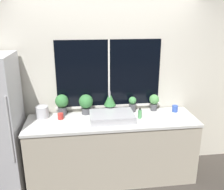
# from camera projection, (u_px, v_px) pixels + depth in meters

# --- Properties ---
(wall_back) EXTENTS (8.00, 0.09, 2.70)m
(wall_back) POSITION_uv_depth(u_px,v_px,m) (109.00, 81.00, 3.62)
(wall_back) COLOR beige
(wall_back) RESTS_ON ground_plane
(wall_right) EXTENTS (0.06, 7.00, 2.70)m
(wall_right) POSITION_uv_depth(u_px,v_px,m) (218.00, 66.00, 4.63)
(wall_right) COLOR beige
(wall_right) RESTS_ON ground_plane
(counter) EXTENTS (2.31, 0.67, 0.91)m
(counter) POSITION_uv_depth(u_px,v_px,m) (112.00, 149.00, 3.53)
(counter) COLOR #B2A893
(counter) RESTS_ON ground_plane
(sink) EXTENTS (0.59, 0.46, 0.33)m
(sink) POSITION_uv_depth(u_px,v_px,m) (112.00, 116.00, 3.37)
(sink) COLOR #ADADB2
(sink) RESTS_ON counter
(potted_plant_far_left) EXTENTS (0.18, 0.18, 0.30)m
(potted_plant_far_left) POSITION_uv_depth(u_px,v_px,m) (62.00, 103.00, 3.48)
(potted_plant_far_left) COLOR #4C4C51
(potted_plant_far_left) RESTS_ON counter
(potted_plant_left) EXTENTS (0.20, 0.20, 0.29)m
(potted_plant_left) POSITION_uv_depth(u_px,v_px,m) (86.00, 103.00, 3.53)
(potted_plant_left) COLOR #4C4C51
(potted_plant_left) RESTS_ON counter
(potted_plant_center) EXTENTS (0.17, 0.17, 0.30)m
(potted_plant_center) POSITION_uv_depth(u_px,v_px,m) (110.00, 101.00, 3.57)
(potted_plant_center) COLOR #4C4C51
(potted_plant_center) RESTS_ON counter
(potted_plant_right) EXTENTS (0.11, 0.11, 0.23)m
(potted_plant_right) POSITION_uv_depth(u_px,v_px,m) (132.00, 104.00, 3.63)
(potted_plant_right) COLOR #4C4C51
(potted_plant_right) RESTS_ON counter
(potted_plant_far_right) EXTENTS (0.14, 0.14, 0.25)m
(potted_plant_far_right) POSITION_uv_depth(u_px,v_px,m) (154.00, 101.00, 3.66)
(potted_plant_far_right) COLOR #4C4C51
(potted_plant_far_right) RESTS_ON counter
(soap_bottle) EXTENTS (0.05, 0.05, 0.15)m
(soap_bottle) POSITION_uv_depth(u_px,v_px,m) (140.00, 114.00, 3.41)
(soap_bottle) COLOR #519E5B
(soap_bottle) RESTS_ON counter
(mug_blue) EXTENTS (0.08, 0.08, 0.09)m
(mug_blue) POSITION_uv_depth(u_px,v_px,m) (175.00, 109.00, 3.64)
(mug_blue) COLOR #3351AD
(mug_blue) RESTS_ON counter
(mug_red) EXTENTS (0.08, 0.08, 0.08)m
(mug_red) POSITION_uv_depth(u_px,v_px,m) (61.00, 116.00, 3.39)
(mug_red) COLOR #B72D28
(mug_red) RESTS_ON counter
(kettle) EXTENTS (0.17, 0.17, 0.18)m
(kettle) POSITION_uv_depth(u_px,v_px,m) (42.00, 112.00, 3.42)
(kettle) COLOR #B2B2B7
(kettle) RESTS_ON counter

